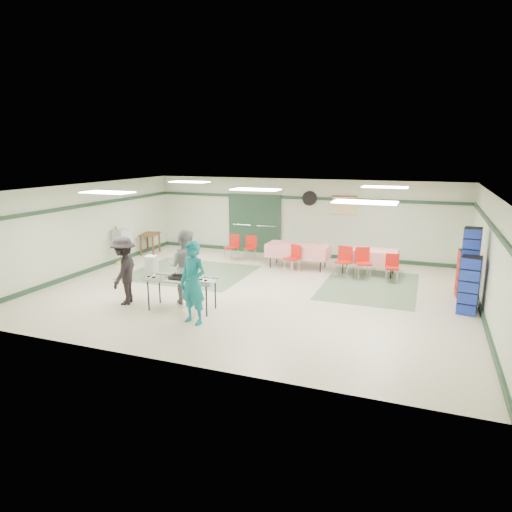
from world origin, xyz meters
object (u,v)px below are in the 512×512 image
(volunteer_teal, at_px, (193,283))
(chair_a, at_px, (363,260))
(dining_table_b, at_px, (298,250))
(crate_stack_blue_b, at_px, (469,285))
(volunteer_dark, at_px, (124,271))
(printer_table, at_px, (150,236))
(crate_stack_blue_a, at_px, (469,269))
(chair_c, at_px, (392,265))
(chair_loose_b, at_px, (233,244))
(office_printer, at_px, (122,235))
(serving_table, at_px, (181,280))
(chair_d, at_px, (294,256))
(chair_loose_a, at_px, (251,245))
(chair_b, at_px, (344,258))
(crate_stack_red, at_px, (465,274))
(broom, at_px, (119,245))
(volunteer_grey, at_px, (185,267))
(dining_table_a, at_px, (369,256))

(volunteer_teal, xyz_separation_m, chair_a, (2.90, 4.87, -0.34))
(dining_table_b, bearing_deg, crate_stack_blue_b, -29.02)
(volunteer_dark, height_order, printer_table, volunteer_dark)
(volunteer_teal, distance_m, chair_a, 5.68)
(volunteer_dark, relative_size, crate_stack_blue_a, 0.85)
(chair_c, xyz_separation_m, chair_loose_b, (-5.29, 0.85, 0.04))
(chair_c, bearing_deg, dining_table_b, 163.30)
(crate_stack_blue_b, xyz_separation_m, office_printer, (-10.30, 1.18, 0.28))
(serving_table, height_order, crate_stack_blue_b, crate_stack_blue_b)
(volunteer_teal, bearing_deg, chair_d, 94.21)
(volunteer_dark, distance_m, chair_loose_a, 5.50)
(chair_c, relative_size, chair_loose_a, 0.96)
(dining_table_b, height_order, crate_stack_blue_a, crate_stack_blue_a)
(chair_b, xyz_separation_m, chair_loose_a, (-3.36, 1.04, -0.05))
(chair_c, bearing_deg, volunteer_dark, -149.51)
(volunteer_dark, bearing_deg, office_printer, -159.17)
(crate_stack_red, relative_size, broom, 0.98)
(volunteer_dark, bearing_deg, volunteer_grey, 97.03)
(volunteer_teal, distance_m, crate_stack_red, 6.87)
(chair_loose_b, height_order, crate_stack_blue_a, crate_stack_blue_a)
(chair_d, xyz_separation_m, crate_stack_red, (4.74, -0.84, 0.09))
(crate_stack_red, height_order, office_printer, crate_stack_red)
(printer_table, height_order, office_printer, office_printer)
(volunteer_grey, xyz_separation_m, printer_table, (-3.90, 4.35, -0.27))
(dining_table_b, bearing_deg, serving_table, -106.49)
(chair_c, bearing_deg, volunteer_teal, -133.08)
(crate_stack_blue_b, bearing_deg, office_printer, 173.49)
(chair_d, height_order, chair_loose_a, chair_d)
(chair_d, bearing_deg, broom, -144.84)
(chair_b, relative_size, chair_loose_a, 1.10)
(crate_stack_blue_b, distance_m, office_printer, 10.37)
(dining_table_b, bearing_deg, volunteer_teal, -97.83)
(chair_loose_b, bearing_deg, serving_table, -60.03)
(volunteer_teal, distance_m, dining_table_b, 5.51)
(serving_table, distance_m, volunteer_teal, 0.95)
(chair_c, relative_size, chair_d, 0.94)
(volunteer_dark, height_order, chair_d, volunteer_dark)
(serving_table, bearing_deg, chair_d, 66.07)
(chair_d, height_order, chair_loose_b, chair_loose_b)
(volunteer_dark, relative_size, chair_d, 1.96)
(volunteer_dark, height_order, crate_stack_blue_b, volunteer_dark)
(printer_table, bearing_deg, crate_stack_red, -22.50)
(volunteer_grey, bearing_deg, serving_table, 101.98)
(dining_table_b, distance_m, chair_b, 1.66)
(crate_stack_red, bearing_deg, chair_d, 169.90)
(dining_table_b, bearing_deg, chair_a, -14.55)
(volunteer_grey, distance_m, chair_loose_a, 4.79)
(volunteer_grey, xyz_separation_m, office_printer, (-3.90, 2.77, 0.04))
(dining_table_a, height_order, chair_b, chair_b)
(dining_table_a, bearing_deg, chair_b, -136.14)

